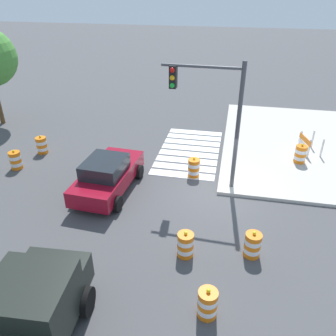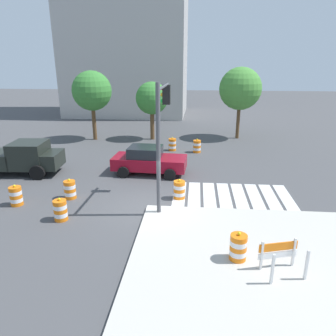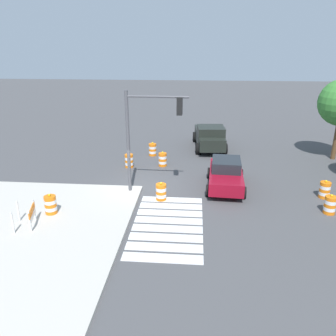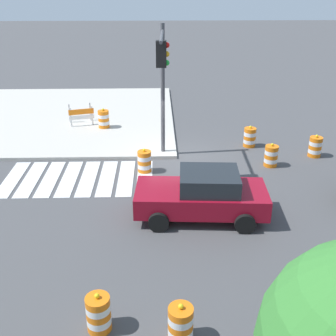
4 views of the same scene
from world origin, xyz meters
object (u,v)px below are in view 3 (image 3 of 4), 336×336
Objects in this scene: traffic_barrel_near_corner at (163,159)px; traffic_barrel_far_curb at (153,150)px; traffic_barrel_crosswalk_end at (129,161)px; traffic_barrel_on_sidewalk at (51,205)px; sports_car at (226,174)px; traffic_barrel_median_near at (330,205)px; traffic_barrel_median_far at (325,190)px; construction_barricade at (28,214)px; traffic_barrel_lane_center at (161,192)px; traffic_light_pole at (149,125)px; pickup_truck at (210,137)px.

traffic_barrel_near_corner and traffic_barrel_far_curb have the same top height.
traffic_barrel_crosswalk_end is 1.00× the size of traffic_barrel_on_sidewalk.
traffic_barrel_near_corner is (-3.31, -3.97, -0.36)m from sports_car.
traffic_barrel_near_corner is at bearing 148.24° from traffic_barrel_on_sidewalk.
traffic_barrel_on_sidewalk reaches higher than traffic_barrel_median_near.
sports_car reaches higher than traffic_barrel_on_sidewalk.
traffic_barrel_crosswalk_end is at bearing -117.33° from traffic_barrel_median_near.
traffic_barrel_median_far is (-1.83, 0.37, 0.00)m from traffic_barrel_median_near.
traffic_barrel_near_corner is 0.73× the size of construction_barricade.
sports_car is 4.32× the size of traffic_barrel_median_near.
sports_car reaches higher than traffic_barrel_lane_center.
traffic_barrel_near_corner and traffic_barrel_median_far have the same top height.
traffic_barrel_median_far is 0.19× the size of traffic_light_pole.
sports_car is 4.32× the size of traffic_barrel_crosswalk_end.
sports_car is at bearing 65.22° from traffic_barrel_crosswalk_end.
traffic_barrel_on_sidewalk reaches higher than traffic_barrel_near_corner.
sports_car is 7.42m from traffic_barrel_far_curb.
traffic_barrel_on_sidewalk reaches higher than traffic_barrel_lane_center.
sports_car is 0.80× the size of traffic_light_pole.
traffic_light_pole is at bearing 6.05° from traffic_barrel_far_curb.
pickup_truck is 5.17× the size of traffic_barrel_lane_center.
traffic_barrel_on_sidewalk is 6.28m from traffic_light_pole.
pickup_truck is 5.17× the size of traffic_barrel_median_near.
sports_car is 10.64m from construction_barricade.
pickup_truck is 15.52m from construction_barricade.
traffic_barrel_far_curb is (-6.53, -10.16, 0.00)m from traffic_barrel_median_far.
traffic_barrel_on_sidewalk is (2.22, -5.10, 0.15)m from traffic_barrel_lane_center.
construction_barricade is 7.22m from traffic_light_pole.
pickup_truck reaches higher than traffic_barrel_crosswalk_end.
traffic_light_pole is (6.76, 0.72, 3.46)m from traffic_barrel_far_curb.
traffic_light_pole is at bearing -21.96° from pickup_truck.
traffic_barrel_median_far is 1.00× the size of traffic_barrel_lane_center.
traffic_barrel_median_far is 12.08m from traffic_barrel_far_curb.
traffic_barrel_crosswalk_end is 12.43m from traffic_barrel_median_near.
traffic_barrel_near_corner is 5.34m from traffic_barrel_lane_center.
pickup_truck is 11.78m from traffic_barrel_median_near.
sports_car is 5.63m from traffic_barrel_median_near.
traffic_barrel_median_near is 1.00× the size of traffic_barrel_median_far.
traffic_barrel_lane_center is at bearing 41.77° from traffic_light_pole.
traffic_barrel_crosswalk_end is 1.00× the size of traffic_barrel_lane_center.
traffic_barrel_lane_center is 1.00× the size of traffic_barrel_on_sidewalk.
traffic_barrel_lane_center is (2.01, -3.54, -0.36)m from sports_car.
sports_car is 3.15× the size of construction_barricade.
traffic_barrel_median_far is (4.32, 9.19, 0.00)m from traffic_barrel_near_corner.
traffic_barrel_far_curb is at bearing 154.71° from traffic_barrel_crosswalk_end.
construction_barricade is (1.23, -0.49, 0.12)m from traffic_barrel_on_sidewalk.
construction_barricade is (2.61, -13.98, 0.27)m from traffic_barrel_median_near.
traffic_barrel_lane_center is at bearing -95.70° from traffic_barrel_median_near.
traffic_barrel_median_near is 1.00× the size of traffic_barrel_on_sidewalk.
sports_car reaches higher than traffic_barrel_near_corner.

